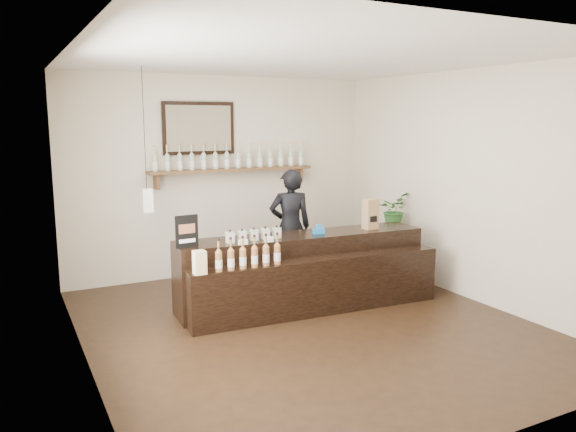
# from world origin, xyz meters

# --- Properties ---
(ground) EXTENTS (5.00, 5.00, 0.00)m
(ground) POSITION_xyz_m (0.00, 0.00, 0.00)
(ground) COLOR black
(ground) RESTS_ON ground
(room_shell) EXTENTS (5.00, 5.00, 5.00)m
(room_shell) POSITION_xyz_m (0.00, 0.00, 1.70)
(room_shell) COLOR beige
(room_shell) RESTS_ON ground
(back_wall_decor) EXTENTS (2.66, 0.96, 1.69)m
(back_wall_decor) POSITION_xyz_m (-0.14, 2.37, 1.75)
(back_wall_decor) COLOR brown
(back_wall_decor) RESTS_ON ground
(counter) EXTENTS (3.07, 0.99, 1.00)m
(counter) POSITION_xyz_m (0.31, 0.59, 0.40)
(counter) COLOR black
(counter) RESTS_ON ground
(promo_sign) EXTENTS (0.25, 0.04, 0.35)m
(promo_sign) POSITION_xyz_m (-1.12, 0.65, 1.03)
(promo_sign) COLOR black
(promo_sign) RESTS_ON counter
(paper_bag) EXTENTS (0.18, 0.14, 0.38)m
(paper_bag) POSITION_xyz_m (1.22, 0.60, 1.04)
(paper_bag) COLOR #926846
(paper_bag) RESTS_ON counter
(tape_dispenser) EXTENTS (0.15, 0.07, 0.12)m
(tape_dispenser) POSITION_xyz_m (0.50, 0.63, 0.90)
(tape_dispenser) COLOR #1969B1
(tape_dispenser) RESTS_ON counter
(side_cabinet) EXTENTS (0.39, 0.51, 0.72)m
(side_cabinet) POSITION_xyz_m (2.00, 1.15, 0.36)
(side_cabinet) COLOR brown
(side_cabinet) RESTS_ON ground
(potted_plant) EXTENTS (0.56, 0.55, 0.47)m
(potted_plant) POSITION_xyz_m (2.00, 1.15, 0.96)
(potted_plant) COLOR #285923
(potted_plant) RESTS_ON side_cabinet
(shopkeeper) EXTENTS (0.73, 0.58, 1.75)m
(shopkeeper) POSITION_xyz_m (0.59, 1.55, 0.88)
(shopkeeper) COLOR black
(shopkeeper) RESTS_ON ground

